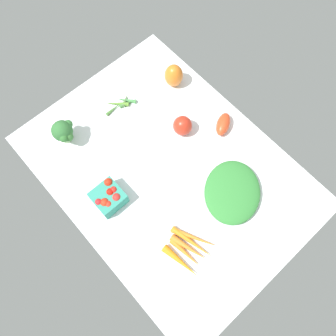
# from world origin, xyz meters

# --- Properties ---
(tablecloth) EXTENTS (1.04, 0.76, 0.02)m
(tablecloth) POSITION_xyz_m (0.00, 0.00, 0.01)
(tablecloth) COLOR white
(tablecloth) RESTS_ON ground
(berry_basket) EXTENTS (0.10, 0.10, 0.07)m
(berry_basket) POSITION_xyz_m (0.05, 0.23, 0.06)
(berry_basket) COLOR teal
(berry_basket) RESTS_ON tablecloth
(bell_pepper_red) EXTENTS (0.10, 0.10, 0.08)m
(bell_pepper_red) POSITION_xyz_m (0.09, -0.15, 0.06)
(bell_pepper_red) COLOR red
(bell_pepper_red) RESTS_ON tablecloth
(leafy_greens_clump) EXTENTS (0.31, 0.31, 0.05)m
(leafy_greens_clump) POSITION_xyz_m (-0.22, -0.11, 0.04)
(leafy_greens_clump) COLOR #348338
(leafy_greens_clump) RESTS_ON tablecloth
(roma_tomato) EXTENTS (0.09, 0.11, 0.05)m
(roma_tomato) POSITION_xyz_m (-0.01, -0.28, 0.05)
(roma_tomato) COLOR #E34421
(roma_tomato) RESTS_ON tablecloth
(carrot_bunch) EXTENTS (0.18, 0.16, 0.03)m
(carrot_bunch) POSITION_xyz_m (-0.26, 0.15, 0.03)
(carrot_bunch) COLOR orange
(carrot_bunch) RESTS_ON tablecloth
(broccoli_head) EXTENTS (0.09, 0.09, 0.11)m
(broccoli_head) POSITION_xyz_m (0.35, 0.20, 0.09)
(broccoli_head) COLOR #9ABF86
(broccoli_head) RESTS_ON tablecloth
(okra_pile) EXTENTS (0.09, 0.14, 0.02)m
(okra_pile) POSITION_xyz_m (0.34, -0.05, 0.03)
(okra_pile) COLOR #557B44
(okra_pile) RESTS_ON tablecloth
(bell_pepper_orange) EXTENTS (0.10, 0.10, 0.10)m
(bell_pepper_orange) POSITION_xyz_m (0.27, -0.27, 0.07)
(bell_pepper_orange) COLOR orange
(bell_pepper_orange) RESTS_ON tablecloth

